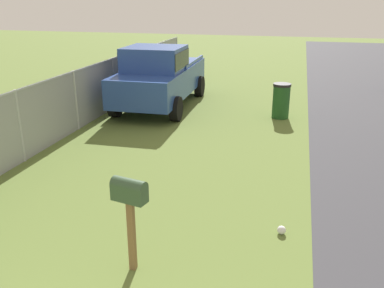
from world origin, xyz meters
TOP-DOWN VIEW (x-y plane):
  - mailbox at (3.73, 0.32)m, footprint 0.30×0.51m
  - pickup_truck at (12.46, 2.83)m, footprint 5.23×2.32m
  - trash_bin at (12.09, -1.27)m, footprint 0.55×0.55m
  - fence_section at (10.72, 4.29)m, footprint 17.87×0.07m
  - litter_bag_near_hydrant at (5.17, -1.66)m, footprint 0.14×0.14m

SIDE VIEW (x-z plane):
  - litter_bag_near_hydrant at x=5.17m, z-range 0.00..0.14m
  - trash_bin at x=12.09m, z-range 0.00..1.09m
  - fence_section at x=10.72m, z-range 0.07..1.75m
  - pickup_truck at x=12.46m, z-range 0.06..2.15m
  - mailbox at x=3.73m, z-range 0.41..1.80m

